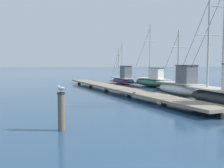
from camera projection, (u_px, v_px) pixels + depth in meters
floating_dock at (117, 88)px, 22.20m from camera, size 3.74×23.87×0.53m
fishing_boat_0 at (152, 81)px, 27.80m from camera, size 2.39×6.27×6.77m
fishing_boat_1 at (181, 87)px, 19.31m from camera, size 1.78×5.30×5.04m
fishing_boat_3 at (124, 78)px, 32.24m from camera, size 1.99×6.30×5.39m
mooring_piling at (61, 111)px, 9.37m from camera, size 0.30×0.30×1.42m
perched_seagull at (61, 88)px, 9.31m from camera, size 0.30×0.31×0.27m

